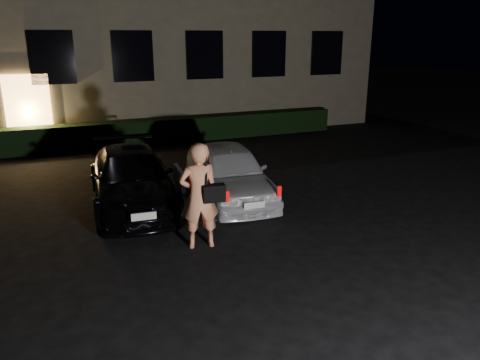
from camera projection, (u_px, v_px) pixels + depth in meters
name	position (u px, v px, depth m)	size (l,w,h in m)	color
ground	(271.00, 282.00, 7.31)	(80.00, 80.00, 0.00)	black
hedge	(140.00, 132.00, 16.45)	(15.00, 0.70, 0.85)	black
sedan	(132.00, 178.00, 10.49)	(2.08, 4.47, 1.25)	black
hatch	(229.00, 172.00, 10.87)	(1.90, 3.94, 1.30)	white
man	(200.00, 196.00, 8.28)	(0.81, 0.54, 1.94)	#FA9A6B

